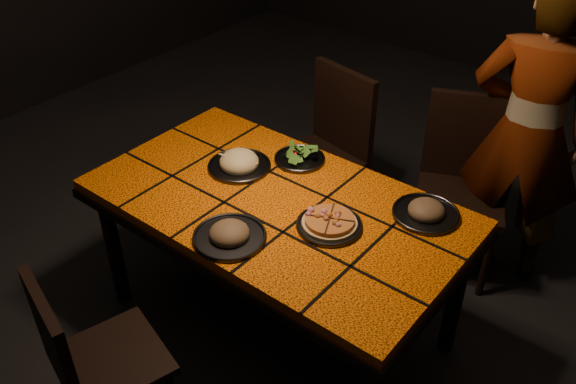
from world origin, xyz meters
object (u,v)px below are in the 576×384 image
Objects in this scene: chair_near at (88,357)px; plate_pizza at (329,223)px; chair_far_left at (328,143)px; plate_pasta at (239,163)px; dining_table at (276,215)px; chair_far_right at (462,175)px; diner at (528,135)px.

chair_near reaches higher than plate_pizza.
chair_far_left reaches higher than plate_pizza.
plate_pizza is 0.58m from plate_pasta.
chair_near is at bearing -99.18° from dining_table.
plate_pizza is at bearing -122.64° from chair_far_right.
chair_near is 0.52× the size of diner.
chair_far_left is (-0.14, 1.71, 0.06)m from chair_near.
diner is 5.49× the size of plate_pizza.
plate_pasta is at bearing 170.30° from plate_pizza.
chair_near is 1.05m from plate_pasta.
diner is at bearing 27.80° from chair_far_left.
diner is (0.95, 0.29, 0.26)m from chair_far_left.
diner is at bearing 46.30° from plate_pasta.
diner reaches higher than plate_pizza.
dining_table is at bearing 45.77° from diner.
plate_pasta is at bearing 162.76° from dining_table.
dining_table is 1.00× the size of diner.
chair_far_right reaches higher than plate_pasta.
plate_pizza reaches higher than dining_table.
plate_pizza is (0.43, 0.90, 0.28)m from chair_near.
diner is (0.23, 0.11, 0.27)m from chair_far_right.
dining_table is at bearing -138.00° from chair_far_right.
chair_near is 2.18m from diner.
chair_far_right is (0.43, 0.97, -0.13)m from dining_table.
plate_pasta is at bearing -153.40° from chair_far_right.
chair_near is 1.97m from chair_far_right.
chair_far_left is (-0.29, 0.80, -0.12)m from dining_table.
plate_pasta is (-0.57, 0.10, 0.01)m from plate_pizza.
chair_far_right is at bearing -90.96° from chair_near.
chair_far_right is (0.72, 0.17, -0.00)m from chair_far_left.
diner is 1.16m from plate_pizza.
diner is 1.38m from plate_pasta.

